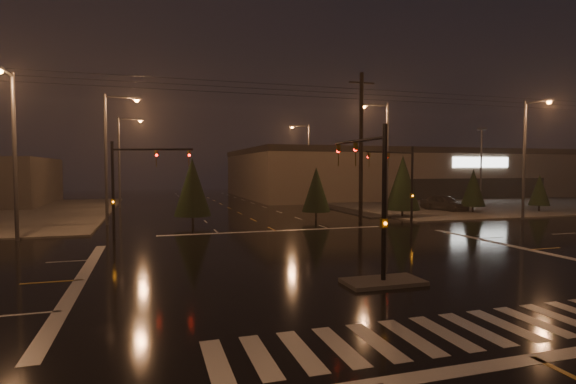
{
  "coord_description": "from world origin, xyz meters",
  "views": [
    {
      "loc": [
        -8.39,
        -18.89,
        4.34
      ],
      "look_at": [
        -0.79,
        5.58,
        3.0
      ],
      "focal_mm": 28.0,
      "sensor_mm": 36.0,
      "label": 1
    }
  ],
  "objects": [
    {
      "name": "streetlight_1",
      "position": [
        -11.18,
        18.0,
        5.8
      ],
      "size": [
        2.77,
        0.32,
        10.0
      ],
      "color": "#38383A",
      "rests_on": "ground"
    },
    {
      "name": "conifer_1",
      "position": [
        21.7,
        17.31,
        2.5
      ],
      "size": [
        2.3,
        2.3,
        4.3
      ],
      "color": "black",
      "rests_on": "ground"
    },
    {
      "name": "retail_building",
      "position": [
        35.0,
        45.99,
        3.84
      ],
      "size": [
        60.2,
        28.3,
        7.2
      ],
      "color": "#735F52",
      "rests_on": "ground"
    },
    {
      "name": "car_parked",
      "position": [
        20.22,
        19.76,
        0.86
      ],
      "size": [
        3.17,
        5.39,
        1.72
      ],
      "primitive_type": "imported",
      "rotation": [
        0.0,
        0.0,
        0.24
      ],
      "color": "black",
      "rests_on": "ground"
    },
    {
      "name": "signal_mast_ne",
      "position": [
        9.5,
        10.14,
        3.79
      ],
      "size": [
        4.84,
        1.86,
        6.0
      ],
      "color": "black",
      "rests_on": "ground"
    },
    {
      "name": "stop_bar_far",
      "position": [
        0.0,
        11.0,
        0.01
      ],
      "size": [
        16.0,
        0.5,
        0.01
      ],
      "primitive_type": "cube",
      "color": "beige",
      "rests_on": "ground"
    },
    {
      "name": "conifer_2",
      "position": [
        28.57,
        16.08,
        2.24
      ],
      "size": [
        1.98,
        1.98,
        3.79
      ],
      "color": "black",
      "rests_on": "ground"
    },
    {
      "name": "sidewalk_ne",
      "position": [
        30.0,
        30.0,
        0.06
      ],
      "size": [
        36.0,
        36.0,
        0.12
      ],
      "primitive_type": "cube",
      "color": "#484540",
      "rests_on": "ground"
    },
    {
      "name": "crosswalk",
      "position": [
        0.0,
        -9.0,
        0.01
      ],
      "size": [
        15.0,
        2.6,
        0.01
      ],
      "primitive_type": "cube",
      "color": "beige",
      "rests_on": "ground"
    },
    {
      "name": "median_island",
      "position": [
        0.0,
        -4.0,
        0.07
      ],
      "size": [
        3.0,
        1.6,
        0.15
      ],
      "primitive_type": "cube",
      "color": "#484540",
      "rests_on": "ground"
    },
    {
      "name": "streetlight_5",
      "position": [
        -16.0,
        11.18,
        5.8
      ],
      "size": [
        0.32,
        2.77,
        10.0
      ],
      "color": "#38383A",
      "rests_on": "ground"
    },
    {
      "name": "streetlight_3",
      "position": [
        11.18,
        16.0,
        5.8
      ],
      "size": [
        2.77,
        0.32,
        10.0
      ],
      "color": "#38383A",
      "rests_on": "ground"
    },
    {
      "name": "parking_lot",
      "position": [
        35.0,
        28.0,
        0.04
      ],
      "size": [
        50.0,
        24.0,
        0.08
      ],
      "primitive_type": "cube",
      "color": "black",
      "rests_on": "ground"
    },
    {
      "name": "ground",
      "position": [
        0.0,
        0.0,
        0.0
      ],
      "size": [
        140.0,
        140.0,
        0.0
      ],
      "primitive_type": "plane",
      "color": "black",
      "rests_on": "ground"
    },
    {
      "name": "streetlight_6",
      "position": [
        22.0,
        11.18,
        5.8
      ],
      "size": [
        0.32,
        2.77,
        10.0
      ],
      "color": "#38383A",
      "rests_on": "ground"
    },
    {
      "name": "utility_pole_1",
      "position": [
        8.0,
        14.0,
        6.13
      ],
      "size": [
        2.2,
        0.32,
        12.0
      ],
      "color": "black",
      "rests_on": "ground"
    },
    {
      "name": "streetlight_4",
      "position": [
        11.18,
        36.0,
        5.8
      ],
      "size": [
        2.77,
        0.32,
        10.0
      ],
      "color": "#38383A",
      "rests_on": "ground"
    },
    {
      "name": "conifer_3",
      "position": [
        -5.2,
        16.15,
        2.92
      ],
      "size": [
        2.85,
        2.85,
        5.15
      ],
      "color": "black",
      "rests_on": "ground"
    },
    {
      "name": "conifer_0",
      "position": [
        13.04,
        15.92,
        3.1
      ],
      "size": [
        3.07,
        3.07,
        5.49
      ],
      "color": "black",
      "rests_on": "ground"
    },
    {
      "name": "signal_mast_nw",
      "position": [
        -9.5,
        10.14,
        3.79
      ],
      "size": [
        4.84,
        1.86,
        6.0
      ],
      "color": "black",
      "rests_on": "ground"
    },
    {
      "name": "stop_bar_near",
      "position": [
        0.0,
        -11.0,
        0.01
      ],
      "size": [
        16.0,
        0.5,
        0.01
      ],
      "primitive_type": "cube",
      "color": "beige",
      "rests_on": "ground"
    },
    {
      "name": "streetlight_2",
      "position": [
        -11.18,
        34.0,
        5.8
      ],
      "size": [
        2.77,
        0.32,
        10.0
      ],
      "color": "#38383A",
      "rests_on": "ground"
    },
    {
      "name": "signal_mast_median",
      "position": [
        0.0,
        -3.07,
        3.75
      ],
      "size": [
        0.25,
        4.59,
        6.0
      ],
      "color": "black",
      "rests_on": "ground"
    },
    {
      "name": "conifer_4",
      "position": [
        5.11,
        16.53,
        2.58
      ],
      "size": [
        2.41,
        2.41,
        4.47
      ],
      "color": "black",
      "rests_on": "ground"
    }
  ]
}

